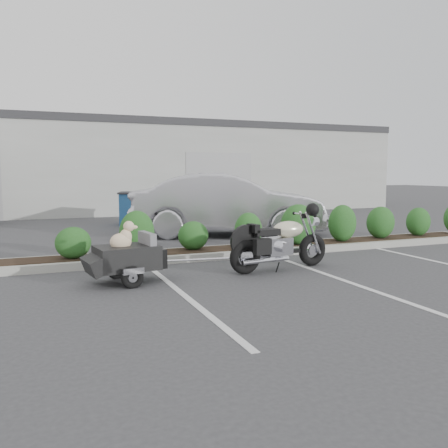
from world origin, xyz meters
name	(u,v)px	position (x,y,z in m)	size (l,w,h in m)	color
ground	(258,278)	(0.00, 0.00, 0.00)	(90.00, 90.00, 0.00)	#38383A
planter_kerb	(255,250)	(1.00, 2.20, 0.07)	(12.00, 1.00, 0.15)	#9E9E93
building	(107,167)	(0.00, 17.00, 2.00)	(26.00, 10.00, 4.00)	#9EA099
motorcycle	(281,243)	(0.66, 0.44, 0.49)	(2.11, 0.81, 1.22)	black
pet_trailer	(126,257)	(-2.13, 0.46, 0.42)	(1.71, 0.97, 1.01)	black
sedan	(228,204)	(1.57, 5.16, 0.87)	(1.84, 5.29, 1.74)	#B0AFB6
dumpster	(145,208)	(0.01, 8.67, 0.56)	(1.94, 1.58, 1.11)	#1B4E88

